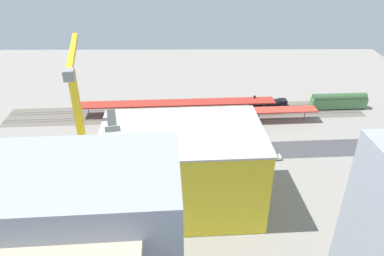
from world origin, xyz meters
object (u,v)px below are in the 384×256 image
at_px(parked_car_4, 168,158).
at_px(street_tree_0, 167,127).
at_px(construction_building, 183,170).
at_px(parked_car_2, 219,158).
at_px(street_tree_2, 242,128).
at_px(box_truck_1, 156,157).
at_px(parked_car_1, 245,156).
at_px(parked_car_0, 272,157).
at_px(parked_car_5, 142,157).
at_px(tower_crane, 79,111).
at_px(locomotive, 270,104).
at_px(platform_canopy_far, 177,103).
at_px(street_tree_1, 237,131).
at_px(parked_car_6, 117,158).
at_px(traffic_light, 142,150).
at_px(passenger_coach, 339,101).
at_px(parked_car_3, 196,157).
at_px(box_truck_0, 146,158).
at_px(platform_canopy_near, 212,112).

height_order(parked_car_4, street_tree_0, street_tree_0).
bearing_deg(construction_building, parked_car_2, -122.66).
bearing_deg(construction_building, street_tree_2, -124.98).
distance_m(construction_building, box_truck_1, 19.56).
bearing_deg(construction_building, parked_car_1, -136.18).
bearing_deg(parked_car_0, street_tree_2, -51.05).
relative_size(parked_car_5, tower_crane, 0.14).
relative_size(locomotive, street_tree_0, 1.81).
relative_size(platform_canopy_far, street_tree_1, 9.67).
bearing_deg(parked_car_6, traffic_light, 169.72).
bearing_deg(passenger_coach, parked_car_6, 23.64).
distance_m(tower_crane, traffic_light, 21.34).
height_order(parked_car_0, parked_car_3, parked_car_3).
height_order(parked_car_5, box_truck_0, box_truck_0).
bearing_deg(parked_car_2, parked_car_4, -1.99).
bearing_deg(parked_car_1, street_tree_2, -89.83).
xyz_separation_m(passenger_coach, tower_crane, (75.65, 40.80, 16.59)).
distance_m(passenger_coach, parked_car_3, 58.30).
bearing_deg(street_tree_0, locomotive, -146.31).
distance_m(platform_canopy_near, box_truck_0, 29.33).
bearing_deg(parked_car_6, construction_building, 135.83).
height_order(parked_car_3, traffic_light, traffic_light).
bearing_deg(tower_crane, platform_canopy_near, -135.89).
height_order(platform_canopy_far, street_tree_1, street_tree_1).
distance_m(parked_car_6, box_truck_1, 10.76).
relative_size(parked_car_4, tower_crane, 0.14).
height_order(street_tree_0, street_tree_1, street_tree_0).
bearing_deg(box_truck_1, parked_car_4, -161.88).
bearing_deg(parked_car_4, locomotive, -137.20).
distance_m(parked_car_1, parked_car_6, 34.52).
bearing_deg(street_tree_2, locomotive, -120.16).
relative_size(box_truck_0, box_truck_1, 0.96).
xyz_separation_m(parked_car_0, street_tree_1, (8.85, -7.65, 3.71)).
relative_size(parked_car_3, parked_car_4, 0.94).
bearing_deg(street_tree_0, parked_car_3, 135.44).
distance_m(tower_crane, street_tree_0, 29.13).
relative_size(platform_canopy_near, parked_car_2, 14.65).
bearing_deg(parked_car_0, parked_car_3, -0.44).
distance_m(platform_canopy_near, passenger_coach, 45.28).
relative_size(locomotive, parked_car_6, 3.39).
relative_size(locomotive, tower_crane, 0.44).
xyz_separation_m(platform_canopy_far, parked_car_5, (8.87, 27.39, -3.39)).
height_order(parked_car_0, parked_car_6, parked_car_0).
distance_m(parked_car_6, street_tree_1, 34.13).
height_order(locomotive, parked_car_1, locomotive).
height_order(locomotive, street_tree_0, street_tree_0).
distance_m(box_truck_1, street_tree_1, 24.17).
relative_size(parked_car_2, box_truck_0, 0.55).
distance_m(parked_car_2, parked_car_4, 13.93).
bearing_deg(passenger_coach, parked_car_4, 28.50).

